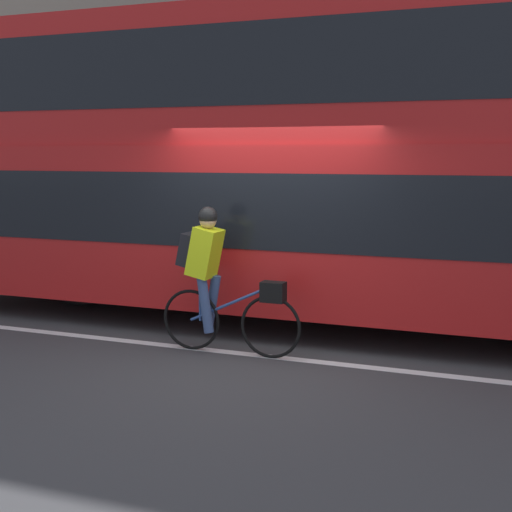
{
  "coord_description": "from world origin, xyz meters",
  "views": [
    {
      "loc": [
        2.74,
        -7.23,
        2.21
      ],
      "look_at": [
        -0.29,
        0.56,
        1.0
      ],
      "focal_mm": 50.0,
      "sensor_mm": 36.0,
      "label": 1
    }
  ],
  "objects_px": {
    "bus": "(284,155)",
    "cyclist_on_bike": "(215,275)",
    "street_sign_post": "(101,185)",
    "trash_bin": "(23,238)"
  },
  "relations": [
    {
      "from": "bus",
      "to": "cyclist_on_bike",
      "type": "xyz_separation_m",
      "value": [
        -0.23,
        -1.65,
        -1.31
      ]
    },
    {
      "from": "bus",
      "to": "cyclist_on_bike",
      "type": "height_order",
      "value": "bus"
    },
    {
      "from": "cyclist_on_bike",
      "to": "trash_bin",
      "type": "distance_m",
      "value": 7.74
    },
    {
      "from": "bus",
      "to": "trash_bin",
      "type": "bearing_deg",
      "value": 156.51
    },
    {
      "from": "bus",
      "to": "trash_bin",
      "type": "relative_size",
      "value": 12.58
    },
    {
      "from": "bus",
      "to": "cyclist_on_bike",
      "type": "distance_m",
      "value": 2.12
    },
    {
      "from": "street_sign_post",
      "to": "cyclist_on_bike",
      "type": "bearing_deg",
      "value": -45.54
    },
    {
      "from": "street_sign_post",
      "to": "bus",
      "type": "bearing_deg",
      "value": -31.44
    },
    {
      "from": "cyclist_on_bike",
      "to": "trash_bin",
      "type": "relative_size",
      "value": 2.04
    },
    {
      "from": "cyclist_on_bike",
      "to": "trash_bin",
      "type": "xyz_separation_m",
      "value": [
        -6.29,
        4.49,
        -0.36
      ]
    }
  ]
}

